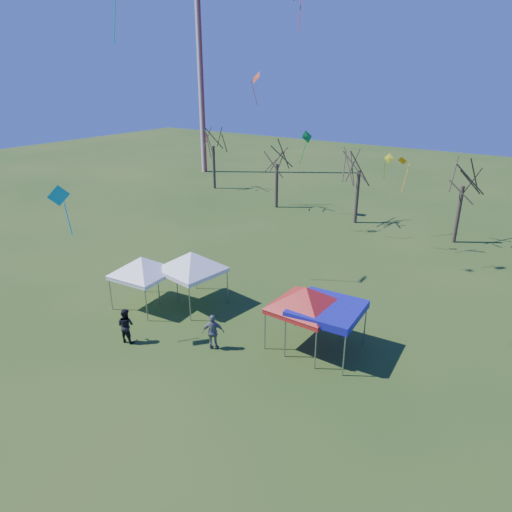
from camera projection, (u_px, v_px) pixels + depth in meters
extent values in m
plane|color=#264516|center=(188.00, 367.00, 20.56)|extent=(140.00, 140.00, 0.00)
cylinder|color=silver|center=(200.00, 71.00, 56.59)|extent=(0.70, 0.70, 25.00)
cylinder|color=#3D2D21|center=(214.00, 167.00, 51.55)|extent=(0.32, 0.32, 4.78)
cylinder|color=#3D2D21|center=(277.00, 186.00, 44.26)|extent=(0.32, 0.32, 4.28)
cylinder|color=#3D2D21|center=(357.00, 197.00, 39.58)|extent=(0.32, 0.32, 4.64)
cylinder|color=#3D2D21|center=(458.00, 214.00, 34.94)|extent=(0.32, 0.32, 4.49)
cylinder|color=gray|center=(111.00, 295.00, 25.23)|extent=(0.06, 0.06, 1.85)
cylinder|color=gray|center=(143.00, 278.00, 27.33)|extent=(0.06, 0.06, 1.85)
cylinder|color=gray|center=(146.00, 306.00, 24.07)|extent=(0.06, 0.06, 1.85)
cylinder|color=gray|center=(177.00, 287.00, 26.16)|extent=(0.06, 0.06, 1.85)
cube|color=white|center=(143.00, 274.00, 25.31)|extent=(3.01, 3.01, 0.22)
pyramid|color=white|center=(141.00, 257.00, 24.92)|extent=(3.90, 3.90, 0.92)
cylinder|color=gray|center=(159.00, 289.00, 25.81)|extent=(0.06, 0.06, 1.97)
cylinder|color=gray|center=(196.00, 274.00, 27.70)|extent=(0.06, 0.06, 1.97)
cylinder|color=gray|center=(190.00, 304.00, 24.08)|extent=(0.06, 0.06, 1.97)
cylinder|color=gray|center=(227.00, 287.00, 25.96)|extent=(0.06, 0.06, 1.97)
cube|color=white|center=(192.00, 270.00, 25.47)|extent=(3.35, 3.35, 0.24)
pyramid|color=white|center=(191.00, 252.00, 25.06)|extent=(4.14, 4.14, 0.99)
cylinder|color=gray|center=(265.00, 331.00, 21.58)|extent=(0.06, 0.06, 1.94)
cylinder|color=gray|center=(295.00, 309.00, 23.63)|extent=(0.06, 0.06, 1.94)
cylinder|color=gray|center=(316.00, 350.00, 20.11)|extent=(0.06, 0.06, 1.94)
cylinder|color=gray|center=(343.00, 325.00, 22.16)|extent=(0.06, 0.06, 1.94)
cube|color=#B21411|center=(305.00, 308.00, 21.46)|extent=(2.97, 2.97, 0.23)
pyramid|color=#B21411|center=(306.00, 287.00, 21.06)|extent=(4.12, 4.12, 0.97)
cylinder|color=gray|center=(285.00, 338.00, 20.96)|extent=(0.06, 0.06, 2.03)
cylinder|color=gray|center=(310.00, 312.00, 23.24)|extent=(0.06, 0.06, 2.03)
cylinder|color=gray|center=(344.00, 356.00, 19.63)|extent=(0.06, 0.06, 2.03)
cylinder|color=gray|center=(365.00, 326.00, 21.90)|extent=(0.06, 0.06, 2.03)
cube|color=#0E0E90|center=(327.00, 311.00, 21.01)|extent=(3.26, 3.26, 0.24)
cube|color=#0E0E90|center=(327.00, 307.00, 20.94)|extent=(3.26, 3.26, 0.12)
imported|color=slate|center=(213.00, 332.00, 21.66)|extent=(1.11, 0.96, 1.79)
imported|color=black|center=(126.00, 325.00, 22.24)|extent=(0.99, 0.84, 1.79)
cone|color=#0DACD0|center=(58.00, 195.00, 20.00)|extent=(0.54, 1.05, 1.01)
cube|color=#0DACD0|center=(68.00, 217.00, 20.53)|extent=(0.52, 0.18, 1.58)
cone|color=yellow|center=(389.00, 158.00, 32.02)|extent=(0.72, 0.39, 0.68)
cube|color=yellow|center=(384.00, 170.00, 32.41)|extent=(0.16, 0.49, 1.36)
cone|color=orange|center=(403.00, 160.00, 35.51)|extent=(0.85, 0.61, 0.69)
cube|color=orange|center=(406.00, 178.00, 35.73)|extent=(0.17, 0.86, 2.20)
cone|color=green|center=(307.00, 136.00, 35.60)|extent=(0.83, 1.16, 1.00)
cube|color=green|center=(303.00, 153.00, 35.86)|extent=(0.74, 0.30, 1.95)
cube|color=#0CBEAF|center=(115.00, 10.00, 23.87)|extent=(0.67, 0.12, 3.31)
cube|color=red|center=(300.00, 14.00, 28.57)|extent=(0.40, 0.81, 2.19)
cone|color=red|center=(256.00, 77.00, 38.50)|extent=(1.37, 1.23, 1.04)
cube|color=red|center=(254.00, 94.00, 39.25)|extent=(0.38, 0.56, 2.09)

